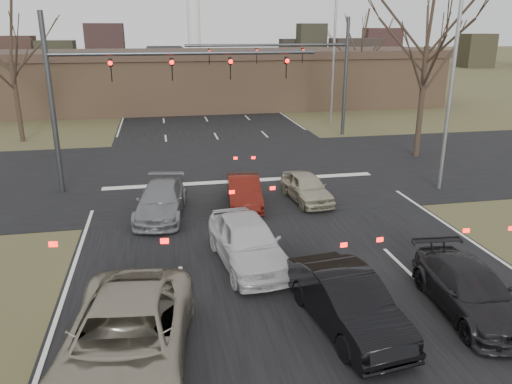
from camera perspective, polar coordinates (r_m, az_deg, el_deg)
ground at (r=13.35m, az=8.02°, el=-15.08°), size 360.00×360.00×0.00m
road_main at (r=70.96m, az=-8.07°, el=12.21°), size 14.00×300.00×0.02m
road_cross at (r=26.78m, az=-2.33°, el=2.48°), size 200.00×14.00×0.02m
building at (r=49.05m, az=-4.25°, el=12.81°), size 42.40×10.40×5.30m
mast_arm_near at (r=23.62m, az=-14.64°, el=12.30°), size 12.12×0.24×8.00m
mast_arm_far at (r=35.03m, az=5.83°, el=14.46°), size 11.12×0.24×8.00m
streetlight_right_near at (r=24.16m, az=21.25°, el=13.02°), size 2.34×0.25×10.00m
streetlight_right_far at (r=39.77m, az=8.64°, el=15.62°), size 2.34×0.25×10.00m
tree_left_far at (r=36.63m, az=-26.68°, el=16.52°), size 5.70×5.70×9.50m
tree_right_far at (r=49.24m, az=12.03°, el=17.51°), size 5.40×5.40×9.00m
car_silver_suv at (r=11.72m, az=-14.66°, el=-16.01°), size 3.39×6.13×1.62m
car_white_sedan at (r=16.05m, az=-0.99°, el=-5.65°), size 2.36×4.82×1.58m
car_black_hatch at (r=13.08m, az=10.35°, el=-12.19°), size 2.11×4.60×1.46m
car_charcoal_sedan at (r=14.72m, az=23.25°, el=-10.24°), size 2.14×4.54×1.28m
car_grey_ahead at (r=20.50m, az=-10.80°, el=-0.98°), size 2.43×4.70×1.30m
car_red_ahead at (r=21.30m, az=-1.38°, el=0.03°), size 1.69×3.94×1.26m
car_silver_ahead at (r=22.02m, az=5.81°, el=0.54°), size 1.77×3.77×1.25m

